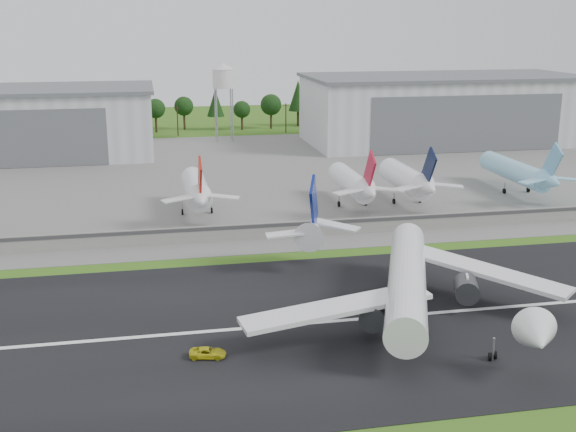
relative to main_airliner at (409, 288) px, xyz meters
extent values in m
plane|color=#3A6A19|center=(-4.12, -9.59, -4.89)|extent=(600.00, 600.00, 0.00)
cube|color=black|center=(-4.12, 0.41, -4.84)|extent=(320.00, 60.00, 0.10)
cube|color=white|center=(-4.12, 0.41, -4.78)|extent=(220.00, 1.00, 0.02)
cube|color=slate|center=(-4.12, 110.41, -4.84)|extent=(320.00, 150.00, 0.10)
cube|color=gray|center=(-4.12, 45.41, -3.14)|extent=(240.00, 0.50, 3.50)
cube|color=#38383A|center=(-4.12, 45.11, -1.89)|extent=(240.00, 0.12, 0.70)
cube|color=silver|center=(-84.12, 155.41, 6.11)|extent=(95.00, 42.00, 22.00)
cube|color=#595B60|center=(-84.12, 155.41, 17.71)|extent=(97.00, 44.00, 1.20)
cube|color=silver|center=(70.88, 155.41, 7.11)|extent=(100.00, 45.00, 24.00)
cube|color=#595B60|center=(70.88, 155.41, 19.71)|extent=(102.00, 47.00, 1.20)
cube|color=#595B60|center=(70.88, 132.76, 5.19)|extent=(70.00, 0.30, 19.68)
cylinder|color=#99999E|center=(-12.12, 172.41, 5.11)|extent=(0.50, 0.50, 20.00)
cylinder|color=#99999E|center=(-6.12, 178.41, 5.11)|extent=(0.50, 0.50, 20.00)
cylinder|color=silver|center=(-9.12, 175.41, 18.61)|extent=(8.00, 8.00, 7.00)
cone|color=silver|center=(-9.12, 175.41, 23.31)|extent=(8.40, 8.40, 2.40)
cylinder|color=white|center=(-0.15, 0.41, 1.31)|extent=(21.06, 43.19, 5.80)
cone|color=white|center=(8.73, -22.96, 1.31)|extent=(7.55, 7.67, 5.80)
cone|color=white|center=(-9.57, 25.18, 2.51)|extent=(8.35, 10.37, 5.51)
cube|color=navy|center=(-9.40, 24.71, 7.81)|extent=(3.86, 9.09, 11.13)
cube|color=white|center=(14.58, 3.87, 0.51)|extent=(22.56, 24.68, 2.65)
cylinder|color=#333338|center=(9.97, 0.51, -1.09)|extent=(5.51, 6.49, 3.80)
cube|color=white|center=(-4.72, 26.49, 2.91)|extent=(9.02, 8.14, 0.98)
cube|color=white|center=(-13.46, -6.79, 0.51)|extent=(28.45, 8.95, 2.65)
cylinder|color=#333338|center=(-7.79, -6.24, -1.09)|extent=(5.51, 6.49, 3.80)
cube|color=white|center=(-14.07, 22.93, 2.91)|extent=(9.15, 3.64, 0.98)
cube|color=#99999E|center=(1.27, -3.33, -3.19)|extent=(20.01, 31.60, 3.20)
cylinder|color=black|center=(-5.43, 1.61, -4.04)|extent=(0.91, 1.54, 1.50)
imported|color=gold|center=(-32.08, -8.15, -4.09)|extent=(5.41, 3.22, 1.41)
cylinder|color=white|center=(-27.75, 70.41, 1.03)|extent=(5.85, 24.00, 5.85)
cone|color=white|center=(-27.75, 54.91, 2.03)|extent=(5.56, 7.00, 5.56)
cube|color=#A8190C|center=(-27.75, 55.41, 6.83)|extent=(0.45, 8.59, 10.02)
cylinder|color=#99999E|center=(-31.25, 68.41, -3.39)|extent=(0.32, 0.32, 3.00)
cylinder|color=#99999E|center=(-24.25, 68.41, -3.39)|extent=(0.32, 0.32, 3.00)
cylinder|color=black|center=(-31.25, 68.41, -4.09)|extent=(0.40, 1.40, 1.40)
cylinder|color=white|center=(10.91, 70.41, 0.90)|extent=(5.60, 24.00, 5.60)
cone|color=white|center=(10.91, 54.91, 1.90)|extent=(5.32, 7.00, 5.32)
cube|color=#B80E2C|center=(10.91, 55.41, 6.70)|extent=(0.45, 8.59, 10.02)
cylinder|color=#99999E|center=(7.41, 68.41, -3.39)|extent=(0.32, 0.32, 3.00)
cylinder|color=#99999E|center=(14.41, 68.41, -3.39)|extent=(0.32, 0.32, 3.00)
cylinder|color=black|center=(7.41, 68.41, -4.09)|extent=(0.40, 1.40, 1.40)
cylinder|color=white|center=(25.29, 70.41, 1.20)|extent=(6.19, 24.00, 6.19)
cone|color=white|center=(25.29, 54.91, 2.20)|extent=(5.88, 7.00, 5.88)
cube|color=black|center=(25.29, 55.41, 7.00)|extent=(0.45, 8.59, 10.02)
cylinder|color=#99999E|center=(21.79, 68.41, -3.39)|extent=(0.32, 0.32, 3.00)
cylinder|color=#99999E|center=(28.79, 68.41, -3.39)|extent=(0.32, 0.32, 3.00)
cylinder|color=black|center=(21.79, 68.41, -4.09)|extent=(0.40, 1.40, 1.40)
cylinder|color=#8CD3F3|center=(58.05, 75.41, 0.89)|extent=(5.57, 30.00, 5.57)
cone|color=#8CD3F3|center=(58.05, 56.91, 1.89)|extent=(5.29, 7.00, 5.29)
cube|color=#65A6CF|center=(58.05, 57.41, 6.69)|extent=(0.45, 8.59, 10.02)
cylinder|color=#99999E|center=(54.55, 73.41, -3.39)|extent=(0.32, 0.32, 3.00)
cylinder|color=#99999E|center=(61.55, 73.41, -3.39)|extent=(0.32, 0.32, 3.00)
cylinder|color=black|center=(54.55, 73.41, -4.09)|extent=(0.40, 1.40, 1.40)
camera|label=1|loc=(-38.96, -99.51, 40.40)|focal=45.00mm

